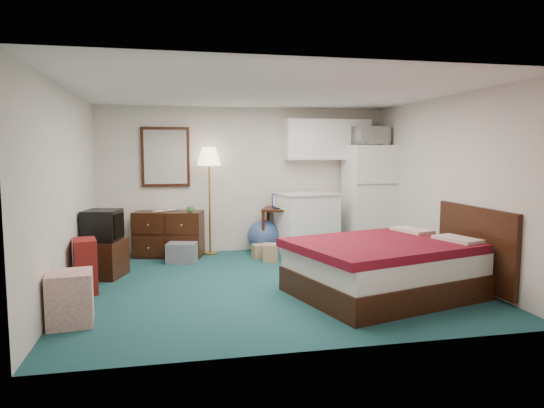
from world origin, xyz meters
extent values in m
cube|color=#0F3E45|center=(0.00, 0.00, 0.00)|extent=(5.00, 4.50, 0.01)
cube|color=silver|center=(0.00, 0.00, 2.50)|extent=(5.00, 4.50, 0.01)
cube|color=silver|center=(0.00, 2.25, 1.25)|extent=(5.00, 0.01, 2.50)
cube|color=silver|center=(0.00, -2.25, 1.25)|extent=(5.00, 0.01, 2.50)
cube|color=silver|center=(-2.50, 0.00, 1.25)|extent=(0.01, 4.50, 2.50)
cube|color=silver|center=(2.50, 0.00, 1.25)|extent=(0.01, 4.50, 2.50)
sphere|color=navy|center=(0.28, 1.96, 0.28)|extent=(0.62, 0.62, 0.57)
imported|color=white|center=(2.13, 1.78, 2.05)|extent=(0.62, 0.40, 0.39)
imported|color=#976E50|center=(-1.53, 2.02, 0.86)|extent=(0.14, 0.09, 0.21)
imported|color=#976E50|center=(-1.35, 2.12, 0.86)|extent=(0.16, 0.06, 0.22)
imported|color=#398133|center=(-0.97, 1.76, 0.81)|extent=(0.13, 0.11, 0.12)
camera|label=1|loc=(-1.26, -6.15, 1.72)|focal=32.00mm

